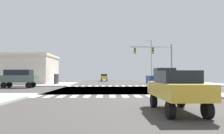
% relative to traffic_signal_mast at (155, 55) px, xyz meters
% --- Properties ---
extents(ground, '(90.00, 90.00, 0.05)m').
position_rel_traffic_signal_mast_xyz_m(ground, '(-6.04, -7.24, -4.67)').
color(ground, '#443F3D').
extents(sidewalk_corner_ne, '(12.00, 12.00, 0.14)m').
position_rel_traffic_signal_mast_xyz_m(sidewalk_corner_ne, '(6.96, 4.76, -4.58)').
color(sidewalk_corner_ne, '#B2ADA3').
rests_on(sidewalk_corner_ne, ground).
extents(sidewalk_corner_nw, '(12.00, 12.00, 0.14)m').
position_rel_traffic_signal_mast_xyz_m(sidewalk_corner_nw, '(-19.04, 4.76, -4.58)').
color(sidewalk_corner_nw, '#B2B3A3').
rests_on(sidewalk_corner_nw, ground).
extents(crosswalk_near, '(13.50, 2.00, 0.01)m').
position_rel_traffic_signal_mast_xyz_m(crosswalk_near, '(-6.29, -14.54, -4.64)').
color(crosswalk_near, silver).
rests_on(crosswalk_near, ground).
extents(crosswalk_far, '(13.50, 2.00, 0.01)m').
position_rel_traffic_signal_mast_xyz_m(crosswalk_far, '(-6.29, 0.06, -4.64)').
color(crosswalk_far, silver).
rests_on(crosswalk_far, ground).
extents(traffic_signal_mast, '(6.41, 0.55, 6.30)m').
position_rel_traffic_signal_mast_xyz_m(traffic_signal_mast, '(0.00, 0.00, 0.00)').
color(traffic_signal_mast, gray).
rests_on(traffic_signal_mast, ground).
extents(street_lamp, '(1.78, 0.32, 9.17)m').
position_rel_traffic_signal_mast_xyz_m(street_lamp, '(2.06, 13.41, 0.75)').
color(street_lamp, gray).
rests_on(street_lamp, ground).
extents(bank_building, '(17.37, 9.32, 5.34)m').
position_rel_traffic_signal_mast_xyz_m(bank_building, '(-25.13, 7.91, -1.97)').
color(bank_building, beige).
rests_on(bank_building, ground).
extents(pickup_farside_2, '(5.10, 2.00, 2.35)m').
position_rel_traffic_signal_mast_xyz_m(pickup_farside_2, '(-0.87, -10.74, -3.36)').
color(pickup_farside_2, black).
rests_on(pickup_farside_2, ground).
extents(sedan_crossing_1, '(1.80, 4.30, 1.88)m').
position_rel_traffic_signal_mast_xyz_m(sedan_crossing_1, '(-4.04, -21.60, -3.53)').
color(sedan_crossing_1, black).
rests_on(sedan_crossing_1, ground).
extents(sedan_leading_2, '(1.80, 4.30, 1.88)m').
position_rel_traffic_signal_mast_xyz_m(sedan_leading_2, '(-8.04, 23.20, -3.53)').
color(sedan_leading_2, black).
rests_on(sedan_leading_2, ground).
extents(suv_middle_2, '(4.60, 1.96, 2.34)m').
position_rel_traffic_signal_mast_xyz_m(suv_middle_2, '(-18.72, -3.74, -3.25)').
color(suv_middle_2, black).
rests_on(suv_middle_2, ground).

